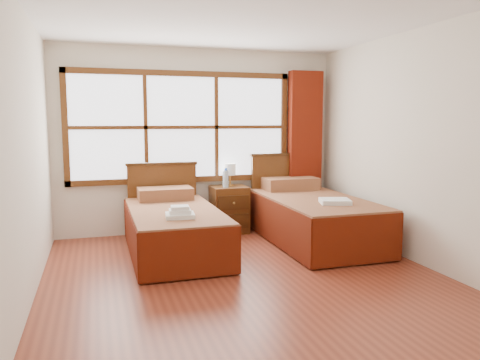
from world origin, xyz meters
name	(u,v)px	position (x,y,z in m)	size (l,w,h in m)	color
floor	(247,279)	(0.00, 0.00, 0.00)	(4.50, 4.50, 0.00)	brown
ceiling	(248,13)	(0.00, 0.00, 2.60)	(4.50, 4.50, 0.00)	white
wall_back	(199,141)	(0.00, 2.25, 1.30)	(4.00, 4.00, 0.00)	silver
wall_left	(25,155)	(-2.00, 0.00, 1.30)	(4.50, 4.50, 0.00)	silver
wall_right	(419,147)	(2.00, 0.00, 1.30)	(4.50, 4.50, 0.00)	silver
window	(182,127)	(-0.25, 2.21, 1.50)	(3.16, 0.06, 1.56)	white
curtain	(305,149)	(1.60, 2.11, 1.17)	(0.50, 0.16, 2.30)	maroon
bed_left	(174,227)	(-0.55, 1.20, 0.31)	(1.05, 2.07, 1.02)	#3D220C
bed_right	(311,216)	(1.29, 1.20, 0.34)	(1.14, 2.21, 1.11)	#3D220C
nightstand	(229,209)	(0.38, 1.99, 0.33)	(0.50, 0.49, 0.66)	#572F13
towels_left	(180,213)	(-0.57, 0.63, 0.60)	(0.33, 0.30, 0.13)	white
towels_right	(335,201)	(1.34, 0.66, 0.62)	(0.43, 0.40, 0.05)	white
lamp	(230,170)	(0.42, 2.07, 0.89)	(0.16, 0.16, 0.32)	gold
bottle_near	(226,179)	(0.31, 1.90, 0.79)	(0.07, 0.07, 0.27)	silver
bottle_far	(225,179)	(0.32, 1.99, 0.78)	(0.07, 0.07, 0.25)	silver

